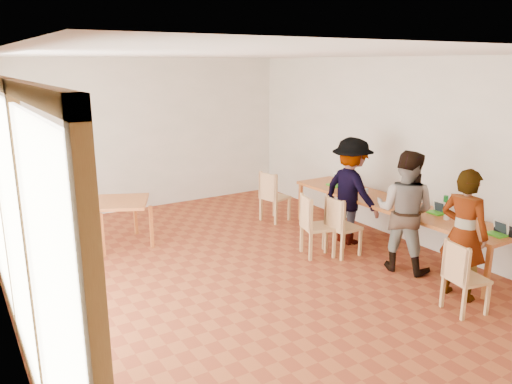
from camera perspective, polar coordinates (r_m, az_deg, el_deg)
ground at (r=7.15m, az=-1.04°, el=-9.36°), size 8.00×8.00×0.00m
wall_back at (r=10.28m, az=-12.67°, el=6.39°), size 6.00×0.10×3.00m
wall_right at (r=8.59m, az=16.41°, el=4.59°), size 0.10×8.00×3.00m
window_wall at (r=5.80m, az=-27.08°, el=-1.05°), size 0.10×8.00×3.00m
ceiling at (r=6.54m, az=-1.17°, el=15.60°), size 6.00×8.00×0.04m
communal_table at (r=8.20m, az=15.25°, el=-1.51°), size 0.80×4.00×0.75m
side_table at (r=8.33m, az=-15.43°, el=-1.50°), size 0.90×0.90×0.75m
chair_near at (r=6.39m, az=22.41°, el=-8.28°), size 0.48×0.48×0.47m
chair_mid at (r=7.71m, az=9.47°, el=-3.24°), size 0.44×0.44×0.49m
chair_far at (r=7.65m, az=6.41°, el=-3.15°), size 0.55×0.55×0.51m
chair_empty at (r=9.26m, az=1.79°, el=0.05°), size 0.53×0.53×0.50m
chair_spare at (r=8.11m, az=-22.76°, el=-3.27°), size 0.60×0.60×0.50m
person_near at (r=6.73m, az=22.63°, el=-4.48°), size 0.51×0.67×1.67m
person_mid at (r=7.34m, az=16.62°, el=-2.12°), size 0.95×1.04×1.74m
person_far at (r=8.26m, az=10.81°, el=0.11°), size 0.69×1.15×1.75m
laptop_near at (r=7.15m, az=25.99°, el=-4.03°), size 0.22×0.24×0.19m
laptop_mid at (r=7.81m, az=20.04°, el=-1.94°), size 0.19×0.23×0.19m
laptop_far at (r=9.10m, az=9.22°, el=1.10°), size 0.23×0.27×0.22m
yellow_mug at (r=9.20m, az=10.71°, el=1.12°), size 0.17×0.17×0.10m
green_bottle at (r=7.79m, az=20.82°, el=-1.38°), size 0.07×0.07×0.28m
clear_glass at (r=8.63m, az=12.49°, el=0.10°), size 0.07×0.07×0.09m
condiment_cup at (r=7.56m, az=20.94°, el=-2.72°), size 0.08×0.08×0.06m
pink_phone at (r=8.15m, az=14.08°, el=-1.13°), size 0.05×0.10×0.01m
black_pouch at (r=7.24m, az=26.72°, el=-3.97°), size 0.16×0.26×0.09m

